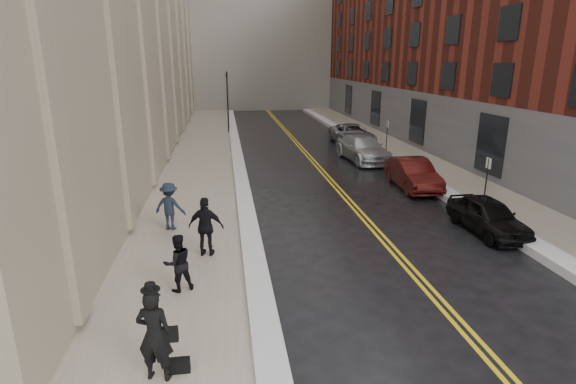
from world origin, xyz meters
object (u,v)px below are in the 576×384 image
object	(u,v)px
car_maroon	(413,174)
pedestrian_a	(178,263)
car_silver_near	(363,148)
pedestrian_main	(155,335)
car_black	(488,216)
pedestrian_b	(170,206)
pedestrian_c	(206,227)
car_silver_far	(352,135)

from	to	relation	value
car_maroon	pedestrian_a	distance (m)	13.96
car_silver_near	pedestrian_main	bearing A→B (deg)	-123.30
car_black	pedestrian_main	distance (m)	12.80
car_maroon	pedestrian_a	xyz separation A→B (m)	(-10.50, -9.20, 0.22)
car_black	pedestrian_main	bearing A→B (deg)	-150.17
car_silver_near	pedestrian_b	distance (m)	15.35
car_silver_near	pedestrian_c	size ratio (longest dim) A/B	2.79
car_black	car_maroon	distance (m)	6.08
car_silver_far	car_maroon	bearing A→B (deg)	-93.91
pedestrian_main	pedestrian_a	size ratio (longest dim) A/B	1.20
car_maroon	pedestrian_a	world-z (taller)	pedestrian_a
pedestrian_a	pedestrian_c	world-z (taller)	pedestrian_c
pedestrian_main	car_black	bearing A→B (deg)	-134.82
car_black	car_silver_near	distance (m)	12.64
car_silver_near	pedestrian_c	xyz separation A→B (m)	(-9.27, -13.53, 0.33)
car_maroon	pedestrian_c	world-z (taller)	pedestrian_c
pedestrian_a	pedestrian_b	xyz separation A→B (m)	(-0.71, 4.70, 0.08)
pedestrian_b	pedestrian_c	distance (m)	2.86
car_black	car_silver_far	xyz separation A→B (m)	(0.04, 18.15, 0.10)
car_maroon	pedestrian_main	bearing A→B (deg)	-127.73
car_silver_near	pedestrian_a	world-z (taller)	pedestrian_a
car_silver_near	pedestrian_main	world-z (taller)	pedestrian_main
car_silver_far	pedestrian_b	bearing A→B (deg)	-127.13
car_black	pedestrian_c	world-z (taller)	pedestrian_c
pedestrian_main	pedestrian_b	size ratio (longest dim) A/B	1.09
pedestrian_c	pedestrian_a	bearing A→B (deg)	86.18
car_black	pedestrian_c	distance (m)	10.20
pedestrian_a	car_silver_near	bearing A→B (deg)	-143.15
car_silver_near	pedestrian_b	size ratio (longest dim) A/B	3.03
car_silver_near	car_silver_far	bearing A→B (deg)	74.95
car_silver_far	pedestrian_b	xyz separation A→B (m)	(-11.57, -16.58, 0.29)
car_maroon	car_black	bearing A→B (deg)	-84.89
car_black	pedestrian_c	xyz separation A→B (m)	(-10.15, -0.93, 0.46)
pedestrian_a	pedestrian_b	bearing A→B (deg)	-102.22
car_silver_far	pedestrian_a	xyz separation A→B (m)	(-10.86, -21.28, 0.20)
car_silver_near	car_black	bearing A→B (deg)	-91.76
car_black	car_silver_far	distance (m)	18.15
pedestrian_main	pedestrian_c	distance (m)	5.78
pedestrian_main	car_silver_near	bearing A→B (deg)	-103.71
car_maroon	pedestrian_c	bearing A→B (deg)	-142.47
pedestrian_a	pedestrian_c	xyz separation A→B (m)	(0.68, 2.20, 0.16)
car_black	car_maroon	bearing A→B (deg)	91.53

